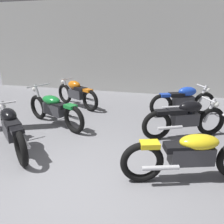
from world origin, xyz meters
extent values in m
plane|color=gray|center=(0.00, 0.00, 0.00)|extent=(60.00, 60.00, 0.00)
cube|color=#B2B2AD|center=(0.00, 6.38, 1.80)|extent=(13.23, 0.24, 3.60)
torus|color=black|center=(-2.19, 1.25, 0.34)|extent=(0.58, 0.52, 0.67)
torus|color=black|center=(-1.20, 0.41, 0.34)|extent=(0.58, 0.52, 0.67)
cylinder|color=silver|center=(-2.13, 1.20, 0.59)|extent=(0.23, 0.21, 0.56)
cube|color=#38383D|center=(-1.69, 0.83, 0.44)|extent=(0.59, 0.55, 0.28)
ellipsoid|color=black|center=(-1.77, 0.89, 0.72)|extent=(0.58, 0.55, 0.26)
cube|color=black|center=(-1.52, 0.68, 0.64)|extent=(0.46, 0.44, 0.10)
cube|color=black|center=(-1.27, 0.47, 0.64)|extent=(0.34, 0.33, 0.08)
cylinder|color=silver|center=(-2.08, 1.16, 0.85)|extent=(0.34, 0.39, 0.04)
sphere|color=white|center=(-2.23, 1.29, 0.73)|extent=(0.14, 0.14, 0.14)
cylinder|color=silver|center=(-1.30, 0.67, 0.32)|extent=(0.46, 0.41, 0.07)
torus|color=black|center=(-2.23, 2.56, 0.34)|extent=(0.65, 0.39, 0.67)
torus|color=black|center=(-0.88, 1.91, 0.34)|extent=(0.65, 0.39, 0.67)
cylinder|color=silver|center=(-2.16, 2.52, 0.65)|extent=(0.28, 0.18, 0.66)
cube|color=#38383D|center=(-1.55, 2.23, 0.44)|extent=(0.70, 0.50, 0.28)
ellipsoid|color=#197F33|center=(-1.64, 2.28, 0.66)|extent=(0.68, 0.55, 0.22)
cube|color=black|center=(-1.35, 2.14, 0.57)|extent=(0.46, 0.39, 0.10)
cube|color=#197F33|center=(-0.97, 1.95, 0.64)|extent=(0.34, 0.30, 0.08)
cylinder|color=silver|center=(-2.10, 2.50, 0.96)|extent=(0.33, 0.63, 0.04)
sphere|color=white|center=(-2.28, 2.58, 0.84)|extent=(0.14, 0.14, 0.14)
cylinder|color=silver|center=(-1.05, 2.14, 0.32)|extent=(0.53, 0.30, 0.07)
torus|color=black|center=(-2.22, 4.16, 0.34)|extent=(0.64, 0.41, 0.67)
torus|color=black|center=(-1.08, 3.55, 0.34)|extent=(0.64, 0.41, 0.67)
cylinder|color=silver|center=(-2.15, 4.13, 0.59)|extent=(0.25, 0.18, 0.56)
cube|color=#38383D|center=(-1.65, 3.86, 0.44)|extent=(0.62, 0.48, 0.28)
ellipsoid|color=orange|center=(-1.74, 3.90, 0.72)|extent=(0.59, 0.49, 0.26)
cube|color=black|center=(-1.46, 3.75, 0.64)|extent=(0.47, 0.40, 0.10)
cube|color=orange|center=(-1.17, 3.59, 0.64)|extent=(0.34, 0.31, 0.08)
cylinder|color=silver|center=(-2.10, 4.10, 0.85)|extent=(0.26, 0.44, 0.04)
sphere|color=white|center=(-2.28, 4.19, 0.73)|extent=(0.14, 0.14, 0.14)
cylinder|color=silver|center=(-1.24, 3.78, 0.32)|extent=(0.52, 0.32, 0.07)
torus|color=black|center=(0.88, 0.47, 0.34)|extent=(0.67, 0.31, 0.67)
cube|color=#38383D|center=(1.59, 0.71, 0.44)|extent=(0.70, 0.43, 0.28)
ellipsoid|color=yellow|center=(1.69, 0.74, 0.66)|extent=(0.67, 0.49, 0.22)
cube|color=black|center=(1.38, 0.64, 0.57)|extent=(0.45, 0.35, 0.10)
cube|color=yellow|center=(0.97, 0.50, 0.64)|extent=(0.33, 0.28, 0.08)
cylinder|color=silver|center=(1.16, 0.43, 0.32)|extent=(0.54, 0.24, 0.07)
torus|color=black|center=(2.18, 2.58, 0.34)|extent=(0.65, 0.38, 0.67)
torus|color=black|center=(1.00, 2.03, 0.34)|extent=(0.65, 0.38, 0.67)
cylinder|color=silver|center=(2.11, 2.55, 0.59)|extent=(0.25, 0.17, 0.56)
cube|color=#38383D|center=(1.59, 2.31, 0.44)|extent=(0.62, 0.46, 0.28)
ellipsoid|color=black|center=(1.68, 2.35, 0.72)|extent=(0.59, 0.47, 0.26)
cube|color=black|center=(1.39, 2.21, 0.64)|extent=(0.46, 0.39, 0.10)
cube|color=black|center=(1.10, 2.07, 0.64)|extent=(0.34, 0.30, 0.08)
cylinder|color=silver|center=(2.06, 2.52, 0.85)|extent=(0.24, 0.45, 0.04)
sphere|color=white|center=(2.24, 2.61, 0.73)|extent=(0.14, 0.14, 0.14)
cylinder|color=silver|center=(1.29, 2.02, 0.32)|extent=(0.53, 0.30, 0.07)
torus|color=black|center=(2.22, 4.07, 0.34)|extent=(0.66, 0.37, 0.67)
torus|color=black|center=(1.03, 3.55, 0.34)|extent=(0.66, 0.37, 0.67)
cylinder|color=silver|center=(2.15, 4.04, 0.59)|extent=(0.25, 0.16, 0.56)
cube|color=#38383D|center=(1.63, 3.81, 0.44)|extent=(0.62, 0.45, 0.28)
ellipsoid|color=blue|center=(1.72, 3.85, 0.72)|extent=(0.59, 0.47, 0.26)
cube|color=black|center=(1.43, 3.72, 0.64)|extent=(0.46, 0.38, 0.10)
cube|color=blue|center=(1.13, 3.59, 0.64)|extent=(0.34, 0.30, 0.08)
cylinder|color=silver|center=(2.10, 4.02, 0.85)|extent=(0.23, 0.45, 0.04)
sphere|color=white|center=(2.28, 4.10, 0.73)|extent=(0.14, 0.14, 0.14)
cylinder|color=silver|center=(1.32, 3.53, 0.32)|extent=(0.53, 0.28, 0.07)
camera|label=1|loc=(1.15, -2.39, 2.11)|focal=34.51mm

